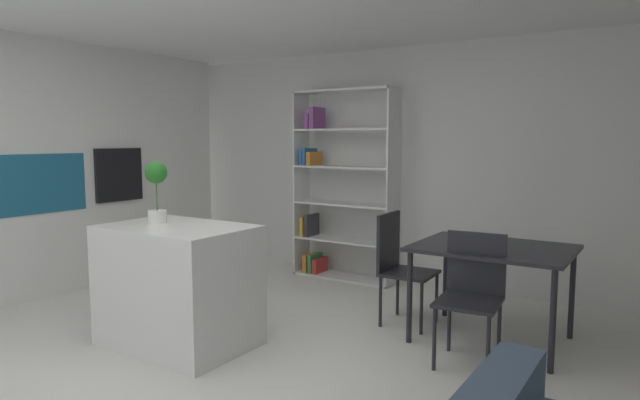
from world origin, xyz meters
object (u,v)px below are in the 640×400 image
at_px(dining_chair_island_side, 398,259).
at_px(potted_plant_on_island, 156,185).
at_px(built_in_oven, 119,174).
at_px(dining_table, 493,255).
at_px(kitchen_island, 178,285).
at_px(dining_chair_near, 472,287).
at_px(open_bookshelf, 337,188).

bearing_deg(dining_chair_island_side, potted_plant_on_island, 131.16).
bearing_deg(built_in_oven, dining_table, 5.09).
relative_size(kitchen_island, dining_chair_near, 1.22).
xyz_separation_m(dining_chair_island_side, dining_chair_near, (0.80, -0.47, -0.02)).
relative_size(open_bookshelf, dining_table, 1.83).
xyz_separation_m(dining_table, dining_chair_near, (-0.01, -0.48, -0.14)).
distance_m(dining_chair_island_side, dining_chair_near, 0.93).
distance_m(open_bookshelf, dining_table, 2.37).
bearing_deg(dining_chair_near, built_in_oven, 173.20).
xyz_separation_m(built_in_oven, dining_table, (4.09, 0.36, -0.51)).
xyz_separation_m(open_bookshelf, dining_table, (2.09, -1.07, -0.35)).
xyz_separation_m(potted_plant_on_island, dining_table, (2.26, 1.39, -0.55)).
bearing_deg(potted_plant_on_island, built_in_oven, 150.83).
distance_m(open_bookshelf, dining_chair_near, 2.64).
height_order(dining_table, dining_chair_near, dining_chair_near).
xyz_separation_m(dining_table, dining_chair_island_side, (-0.81, -0.00, -0.13)).
distance_m(kitchen_island, dining_table, 2.47).
distance_m(open_bookshelf, dining_chair_island_side, 1.74).
height_order(potted_plant_on_island, open_bookshelf, open_bookshelf).
height_order(dining_table, dining_chair_island_side, dining_chair_island_side).
height_order(kitchen_island, open_bookshelf, open_bookshelf).
bearing_deg(dining_table, dining_chair_island_side, -179.69).
relative_size(dining_table, dining_chair_near, 1.27).
relative_size(built_in_oven, potted_plant_on_island, 1.23).
distance_m(built_in_oven, open_bookshelf, 2.46).
bearing_deg(dining_table, kitchen_island, -145.05).
xyz_separation_m(potted_plant_on_island, dining_chair_near, (2.25, 0.91, -0.69)).
relative_size(built_in_oven, dining_chair_island_side, 0.62).
bearing_deg(open_bookshelf, built_in_oven, -144.45).
distance_m(kitchen_island, dining_chair_island_side, 1.85).
xyz_separation_m(built_in_oven, dining_chair_island_side, (3.28, 0.36, -0.64)).
height_order(open_bookshelf, dining_chair_island_side, open_bookshelf).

